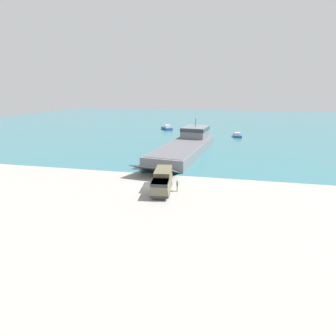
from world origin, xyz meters
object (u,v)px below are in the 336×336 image
(military_truck, at_px, (162,181))
(cargo_crate, at_px, (168,193))
(soldier_on_ramp, at_px, (177,185))
(moored_boat_b, at_px, (167,128))
(moored_boat_a, at_px, (237,135))
(landing_craft, at_px, (187,144))

(military_truck, bearing_deg, cargo_crate, 33.87)
(soldier_on_ramp, distance_m, moored_boat_b, 67.86)
(moored_boat_a, bearing_deg, cargo_crate, -103.58)
(military_truck, distance_m, cargo_crate, 2.27)
(landing_craft, height_order, cargo_crate, landing_craft)
(moored_boat_b, bearing_deg, landing_craft, -102.56)
(moored_boat_a, bearing_deg, moored_boat_b, 154.13)
(moored_boat_a, distance_m, cargo_crate, 56.50)
(cargo_crate, bearing_deg, moored_boat_a, 77.63)
(moored_boat_b, bearing_deg, soldier_on_ramp, -108.38)
(military_truck, bearing_deg, moored_boat_a, 159.34)
(moored_boat_b, bearing_deg, cargo_crate, -109.57)
(soldier_on_ramp, bearing_deg, cargo_crate, -136.19)
(landing_craft, xyz_separation_m, moored_boat_b, (-13.55, 38.47, -1.24))
(soldier_on_ramp, bearing_deg, moored_boat_a, 66.56)
(military_truck, relative_size, soldier_on_ramp, 4.65)
(soldier_on_ramp, height_order, moored_boat_b, moored_boat_b)
(military_truck, bearing_deg, landing_craft, 173.45)
(cargo_crate, bearing_deg, soldier_on_ramp, 55.64)
(military_truck, height_order, moored_boat_a, military_truck)
(moored_boat_b, relative_size, cargo_crate, 10.92)
(soldier_on_ramp, xyz_separation_m, cargo_crate, (-1.09, -1.59, -0.79))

